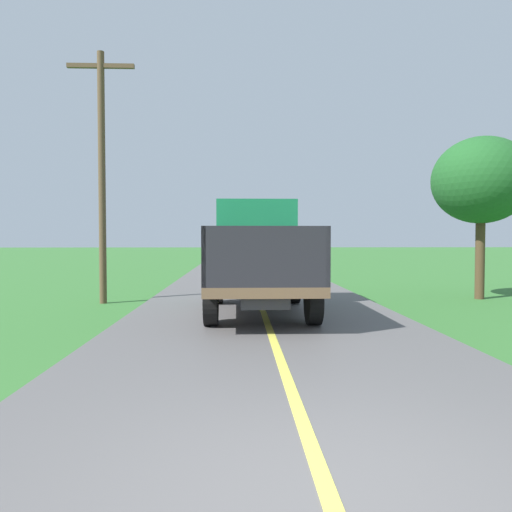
{
  "coord_description": "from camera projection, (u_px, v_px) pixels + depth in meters",
  "views": [
    {
      "loc": [
        -0.63,
        -3.26,
        1.85
      ],
      "look_at": [
        -0.14,
        9.33,
        1.4
      ],
      "focal_mm": 33.95,
      "sensor_mm": 36.0,
      "label": 1
    }
  ],
  "objects": [
    {
      "name": "utility_pole_roadside",
      "position": [
        102.0,
        169.0,
        13.71
      ],
      "size": [
        1.88,
        0.2,
        7.12
      ],
      "color": "brown",
      "rests_on": "ground"
    },
    {
      "name": "road_surface",
      "position": [
        328.0,
        501.0,
        3.34
      ],
      "size": [
        6.4,
        120.0,
        0.08
      ],
      "primitive_type": "cube",
      "color": "#565454",
      "rests_on": "ground"
    },
    {
      "name": "ground_plane",
      "position": [
        328.0,
        506.0,
        3.34
      ],
      "size": [
        200.0,
        200.0,
        0.0
      ],
      "primitive_type": "plane",
      "color": "#336B2D"
    },
    {
      "name": "roadside_tree_near_left",
      "position": [
        481.0,
        181.0,
        14.73
      ],
      "size": [
        2.93,
        2.93,
        4.95
      ],
      "color": "#4C3823",
      "rests_on": "ground"
    },
    {
      "name": "centre_line",
      "position": [
        328.0,
        494.0,
        3.34
      ],
      "size": [
        0.14,
        108.0,
        0.01
      ],
      "primitive_type": "cube",
      "color": "#E0D64C",
      "rests_on": "road_surface"
    },
    {
      "name": "banana_truck_near",
      "position": [
        257.0,
        254.0,
        12.34
      ],
      "size": [
        2.38,
        5.82,
        2.8
      ],
      "color": "#2D2D30",
      "rests_on": "road_surface"
    }
  ]
}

